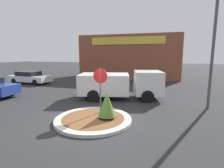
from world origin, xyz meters
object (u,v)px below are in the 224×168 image
at_px(stop_sign, 100,83).
at_px(utility_truck, 120,84).
at_px(parked_sedan_white, 30,77).
at_px(light_pole, 214,35).

height_order(stop_sign, utility_truck, stop_sign).
relative_size(parked_sedan_white, light_pole, 0.64).
bearing_deg(utility_truck, stop_sign, -105.89).
distance_m(stop_sign, parked_sedan_white, 13.19).
bearing_deg(light_pole, utility_truck, 171.14).
distance_m(utility_truck, light_pole, 6.38).
relative_size(stop_sign, parked_sedan_white, 0.53).
bearing_deg(stop_sign, utility_truck, 88.01).
height_order(stop_sign, light_pole, light_pole).
height_order(parked_sedan_white, light_pole, light_pole).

